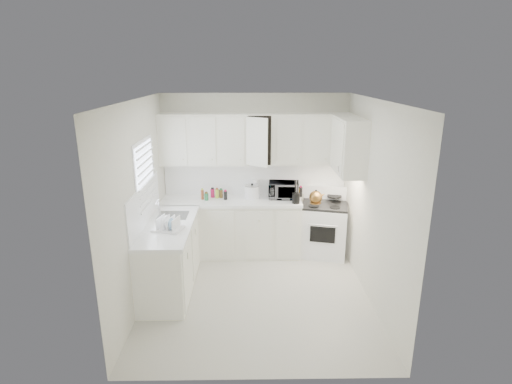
{
  "coord_description": "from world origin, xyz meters",
  "views": [
    {
      "loc": [
        -0.09,
        -4.9,
        2.94
      ],
      "look_at": [
        0.0,
        0.7,
        1.25
      ],
      "focal_mm": 28.38,
      "sensor_mm": 36.0,
      "label": 1
    }
  ],
  "objects_px": {
    "stove": "(324,222)",
    "rice_cooker": "(252,191)",
    "microwave": "(284,188)",
    "utensil_crock": "(296,191)",
    "tea_kettle": "(316,196)",
    "dish_rack": "(168,223)"
  },
  "relations": [
    {
      "from": "dish_rack",
      "to": "tea_kettle",
      "type": "bearing_deg",
      "value": 41.89
    },
    {
      "from": "tea_kettle",
      "to": "rice_cooker",
      "type": "bearing_deg",
      "value": 177.18
    },
    {
      "from": "rice_cooker",
      "to": "dish_rack",
      "type": "bearing_deg",
      "value": -146.32
    },
    {
      "from": "rice_cooker",
      "to": "utensil_crock",
      "type": "xyz_separation_m",
      "value": [
        0.68,
        -0.27,
        0.07
      ]
    },
    {
      "from": "stove",
      "to": "microwave",
      "type": "xyz_separation_m",
      "value": [
        -0.66,
        0.1,
        0.55
      ]
    },
    {
      "from": "stove",
      "to": "microwave",
      "type": "distance_m",
      "value": 0.87
    },
    {
      "from": "stove",
      "to": "rice_cooker",
      "type": "relative_size",
      "value": 4.52
    },
    {
      "from": "microwave",
      "to": "dish_rack",
      "type": "relative_size",
      "value": 1.31
    },
    {
      "from": "stove",
      "to": "tea_kettle",
      "type": "distance_m",
      "value": 0.55
    },
    {
      "from": "stove",
      "to": "utensil_crock",
      "type": "height_order",
      "value": "utensil_crock"
    },
    {
      "from": "microwave",
      "to": "utensil_crock",
      "type": "distance_m",
      "value": 0.33
    },
    {
      "from": "microwave",
      "to": "dish_rack",
      "type": "bearing_deg",
      "value": -135.74
    },
    {
      "from": "stove",
      "to": "dish_rack",
      "type": "xyz_separation_m",
      "value": [
        -2.27,
        -1.25,
        0.49
      ]
    },
    {
      "from": "rice_cooker",
      "to": "stove",
      "type": "bearing_deg",
      "value": -21.72
    },
    {
      "from": "tea_kettle",
      "to": "utensil_crock",
      "type": "bearing_deg",
      "value": -165.83
    },
    {
      "from": "utensil_crock",
      "to": "tea_kettle",
      "type": "bearing_deg",
      "value": 2.39
    },
    {
      "from": "dish_rack",
      "to": "utensil_crock",
      "type": "bearing_deg",
      "value": 45.5
    },
    {
      "from": "microwave",
      "to": "rice_cooker",
      "type": "bearing_deg",
      "value": -175.07
    },
    {
      "from": "rice_cooker",
      "to": "dish_rack",
      "type": "xyz_separation_m",
      "value": [
        -1.1,
        -1.34,
        -0.02
      ]
    },
    {
      "from": "microwave",
      "to": "rice_cooker",
      "type": "xyz_separation_m",
      "value": [
        -0.51,
        -0.01,
        -0.04
      ]
    },
    {
      "from": "stove",
      "to": "tea_kettle",
      "type": "height_order",
      "value": "tea_kettle"
    },
    {
      "from": "stove",
      "to": "tea_kettle",
      "type": "relative_size",
      "value": 4.4
    }
  ]
}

